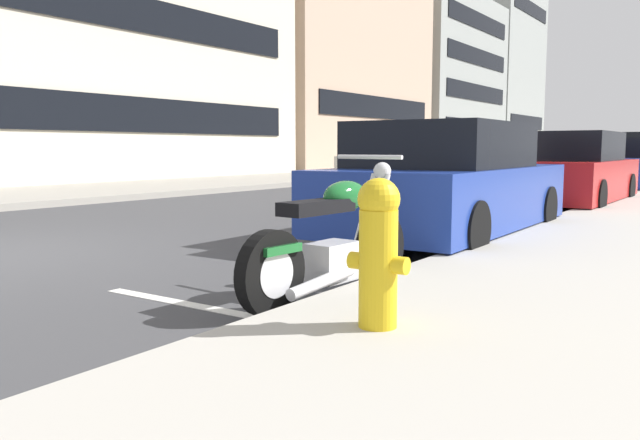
{
  "coord_description": "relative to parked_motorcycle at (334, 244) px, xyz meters",
  "views": [
    {
      "loc": [
        -3.29,
        -6.93,
        1.16
      ],
      "look_at": [
        0.67,
        -4.24,
        0.62
      ],
      "focal_mm": 35.88,
      "sensor_mm": 36.0,
      "label": 1
    }
  ],
  "objects": [
    {
      "name": "fire_hydrant",
      "position": [
        -0.95,
        -0.92,
        0.17
      ],
      "size": [
        0.24,
        0.36,
        0.85
      ],
      "color": "gold",
      "rests_on": "sidewalk_near_curb"
    },
    {
      "name": "parked_motorcycle",
      "position": [
        0.0,
        0.0,
        0.0
      ],
      "size": [
        1.99,
        0.62,
        1.1
      ],
      "rotation": [
        0.0,
        0.0,
        -0.07
      ],
      "color": "black",
      "rests_on": "ground"
    },
    {
      "name": "car_opposite_curb",
      "position": [
        15.84,
        7.97,
        0.26
      ],
      "size": [
        4.11,
        1.94,
        1.42
      ],
      "rotation": [
        0.0,
        0.0,
        3.1
      ],
      "color": "beige",
      "rests_on": "ground"
    },
    {
      "name": "parking_stall_stripe",
      "position": [
        -0.79,
        0.53,
        -0.41
      ],
      "size": [
        0.12,
        2.2,
        0.01
      ],
      "primitive_type": "cube",
      "color": "silver",
      "rests_on": "ground"
    },
    {
      "name": "parked_car_at_intersection",
      "position": [
        15.05,
        0.35,
        0.26
      ],
      "size": [
        4.74,
        1.96,
        1.41
      ],
      "rotation": [
        0.0,
        0.0,
        0.03
      ],
      "color": "navy",
      "rests_on": "ground"
    },
    {
      "name": "crossing_truck",
      "position": [
        34.98,
        3.68,
        0.62
      ],
      "size": [
        2.25,
        5.13,
        2.01
      ],
      "rotation": [
        0.0,
        0.0,
        1.53
      ],
      "color": "#4C5156",
      "rests_on": "ground"
    },
    {
      "name": "townhouse_mid_block",
      "position": [
        10.17,
        19.2,
        4.56
      ],
      "size": [
        15.25,
        11.6,
        9.95
      ],
      "color": "beige",
      "rests_on": "ground"
    },
    {
      "name": "sidewalk_far_curb",
      "position": [
        11.21,
        11.14,
        -0.35
      ],
      "size": [
        120.0,
        5.0,
        0.14
      ],
      "primitive_type": "cube",
      "color": "gray",
      "rests_on": "ground"
    },
    {
      "name": "townhouse_behind_pole",
      "position": [
        50.71,
        18.62,
        7.07
      ],
      "size": [
        10.48,
        10.42,
        14.97
      ],
      "color": "#939993",
      "rests_on": "ground"
    },
    {
      "name": "parked_car_far_down_curb",
      "position": [
        3.62,
        0.61,
        0.27
      ],
      "size": [
        4.33,
        1.94,
        1.47
      ],
      "rotation": [
        0.0,
        0.0,
        0.01
      ],
      "color": "navy",
      "rests_on": "ground"
    },
    {
      "name": "townhouse_far_uphill",
      "position": [
        38.86,
        18.41,
        5.36
      ],
      "size": [
        12.58,
        10.02,
        11.56
      ],
      "color": "#939993",
      "rests_on": "ground"
    },
    {
      "name": "parked_car_mid_block",
      "position": [
        9.17,
        0.4,
        0.27
      ],
      "size": [
        4.43,
        1.96,
        1.46
      ],
      "rotation": [
        0.0,
        0.0,
        -0.01
      ],
      "color": "#AD1919",
      "rests_on": "ground"
    },
    {
      "name": "townhouse_near_left",
      "position": [
        24.96,
        18.23,
        6.86
      ],
      "size": [
        12.92,
        9.65,
        14.56
      ],
      "color": "tan",
      "rests_on": "ground"
    }
  ]
}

